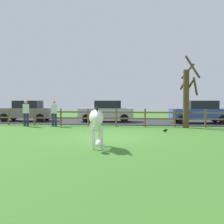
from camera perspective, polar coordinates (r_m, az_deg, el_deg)
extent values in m
plane|color=#3D7528|center=(12.39, -0.87, -5.14)|extent=(60.00, 60.00, 0.00)
cube|color=#2D2D33|center=(21.58, 2.94, -1.85)|extent=(28.00, 7.40, 0.05)
cylinder|color=brown|center=(19.53, -20.49, -0.90)|extent=(0.11, 0.11, 1.11)
cylinder|color=brown|center=(18.74, -15.67, -0.97)|extent=(0.11, 0.11, 1.11)
cylinder|color=brown|center=(18.10, -10.46, -1.03)|extent=(0.11, 0.11, 1.11)
cylinder|color=brown|center=(17.61, -4.92, -1.10)|extent=(0.11, 0.11, 1.11)
cylinder|color=brown|center=(17.30, 0.88, -1.15)|extent=(0.11, 0.11, 1.11)
cylinder|color=brown|center=(17.17, 6.82, -1.20)|extent=(0.11, 0.11, 1.11)
cylinder|color=brown|center=(17.23, 12.79, -1.23)|extent=(0.11, 0.11, 1.11)
cylinder|color=brown|center=(17.47, 18.66, -1.24)|extent=(0.11, 0.11, 1.11)
cube|color=brown|center=(17.31, 0.88, -1.33)|extent=(21.51, 0.06, 0.09)
cube|color=brown|center=(17.28, 0.88, -0.05)|extent=(21.51, 0.06, 0.09)
cylinder|color=#513A23|center=(16.99, 14.97, 2.62)|extent=(0.35, 0.35, 3.43)
cylinder|color=#513A23|center=(17.23, 15.59, 5.01)|extent=(0.56, 0.57, 0.84)
cylinder|color=#513A23|center=(17.22, 14.61, 5.89)|extent=(0.58, 0.34, 0.88)
cylinder|color=#513A23|center=(16.90, 16.76, 5.09)|extent=(0.49, 1.12, 1.06)
cylinder|color=#513A23|center=(17.43, 15.31, 8.10)|extent=(0.81, 0.40, 0.93)
cylinder|color=#513A23|center=(16.71, 16.26, 8.87)|extent=(1.01, 0.76, 1.26)
ellipsoid|color=white|center=(9.59, -3.27, -1.15)|extent=(0.80, 1.32, 0.56)
cylinder|color=white|center=(9.27, -2.19, -5.26)|extent=(0.11, 0.11, 0.78)
cylinder|color=white|center=(9.24, -3.92, -5.29)|extent=(0.11, 0.11, 0.78)
cylinder|color=white|center=(10.06, -2.66, -4.66)|extent=(0.11, 0.11, 0.78)
cylinder|color=white|center=(10.03, -4.25, -4.68)|extent=(0.11, 0.11, 0.78)
cylinder|color=white|center=(9.08, -2.99, -2.54)|extent=(0.39, 0.63, 0.51)
ellipsoid|color=white|center=(8.73, -2.74, -6.47)|extent=(0.31, 0.48, 0.24)
cube|color=black|center=(9.32, -3.15, 0.72)|extent=(0.19, 0.55, 0.12)
cylinder|color=black|center=(10.26, -3.58, -1.76)|extent=(0.10, 0.20, 0.54)
cylinder|color=black|center=(14.12, 10.83, -4.13)|extent=(0.01, 0.01, 0.06)
cylinder|color=black|center=(14.08, 10.84, -4.15)|extent=(0.01, 0.01, 0.06)
ellipsoid|color=black|center=(14.09, 10.84, -3.77)|extent=(0.18, 0.10, 0.12)
sphere|color=black|center=(14.09, 11.21, -3.57)|extent=(0.07, 0.07, 0.07)
cube|color=slate|center=(22.17, -17.23, -0.10)|extent=(4.12, 2.02, 0.70)
cube|color=black|center=(22.10, -16.88, 1.53)|extent=(2.02, 1.71, 0.56)
cylinder|color=black|center=(21.93, -21.30, -1.10)|extent=(0.61, 0.23, 0.60)
cylinder|color=black|center=(23.48, -19.57, -0.85)|extent=(0.61, 0.23, 0.60)
cylinder|color=black|center=(20.94, -14.57, -1.17)|extent=(0.61, 0.23, 0.60)
cylinder|color=black|center=(22.56, -13.24, -0.90)|extent=(0.61, 0.23, 0.60)
cube|color=#2D4CAD|center=(20.23, 17.54, -0.33)|extent=(4.16, 2.13, 0.70)
cube|color=black|center=(20.25, 17.97, 1.45)|extent=(2.06, 1.76, 0.56)
cylinder|color=black|center=(19.09, 14.32, -1.50)|extent=(0.62, 0.24, 0.60)
cylinder|color=black|center=(20.75, 13.30, -1.18)|extent=(0.62, 0.24, 0.60)
cylinder|color=black|center=(19.86, 21.95, -1.45)|extent=(0.62, 0.24, 0.60)
cylinder|color=black|center=(21.46, 20.38, -1.15)|extent=(0.62, 0.24, 0.60)
cube|color=#B7BABF|center=(20.58, -1.21, -0.17)|extent=(4.14, 2.07, 0.70)
cube|color=black|center=(20.56, -0.79, 1.58)|extent=(2.04, 1.74, 0.56)
cylinder|color=black|center=(19.89, -5.26, -1.28)|extent=(0.61, 0.24, 0.60)
cylinder|color=black|center=(21.58, -4.64, -0.99)|extent=(0.61, 0.24, 0.60)
cylinder|color=black|center=(19.71, 2.55, -1.31)|extent=(0.61, 0.24, 0.60)
cylinder|color=black|center=(21.41, 2.55, -1.01)|extent=(0.61, 0.24, 0.60)
cylinder|color=#232847|center=(17.65, -12.09, -1.60)|extent=(0.14, 0.14, 0.82)
cylinder|color=#232847|center=(17.63, -11.51, -1.60)|extent=(0.14, 0.14, 0.82)
cube|color=silver|center=(17.60, -11.82, 0.67)|extent=(0.40, 0.30, 0.58)
sphere|color=tan|center=(17.59, -11.83, 2.04)|extent=(0.22, 0.22, 0.22)
cylinder|color=#232847|center=(18.21, -17.52, -1.54)|extent=(0.14, 0.14, 0.82)
cylinder|color=#232847|center=(18.18, -16.96, -1.53)|extent=(0.14, 0.14, 0.82)
cube|color=silver|center=(18.16, -17.27, 0.67)|extent=(0.41, 0.31, 0.58)
sphere|color=tan|center=(18.16, -17.29, 1.99)|extent=(0.22, 0.22, 0.22)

